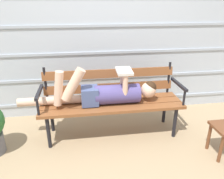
# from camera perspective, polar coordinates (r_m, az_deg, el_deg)

# --- Properties ---
(ground_plane) EXTENTS (12.00, 12.00, 0.00)m
(ground_plane) POSITION_cam_1_polar(r_m,az_deg,el_deg) (2.85, 0.24, -12.21)
(ground_plane) COLOR tan
(house_siding) EXTENTS (4.45, 0.08, 2.22)m
(house_siding) POSITION_cam_1_polar(r_m,az_deg,el_deg) (3.12, -1.81, 13.03)
(house_siding) COLOR #B2BCC6
(house_siding) RESTS_ON ground
(park_bench) EXTENTS (1.74, 0.48, 0.86)m
(park_bench) POSITION_cam_1_polar(r_m,az_deg,el_deg) (2.74, -0.21, -2.08)
(park_bench) COLOR brown
(park_bench) RESTS_ON ground
(reclining_person) EXTENTS (1.67, 0.25, 0.49)m
(reclining_person) POSITION_cam_1_polar(r_m,az_deg,el_deg) (2.63, -1.61, -0.79)
(reclining_person) COLOR #514784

